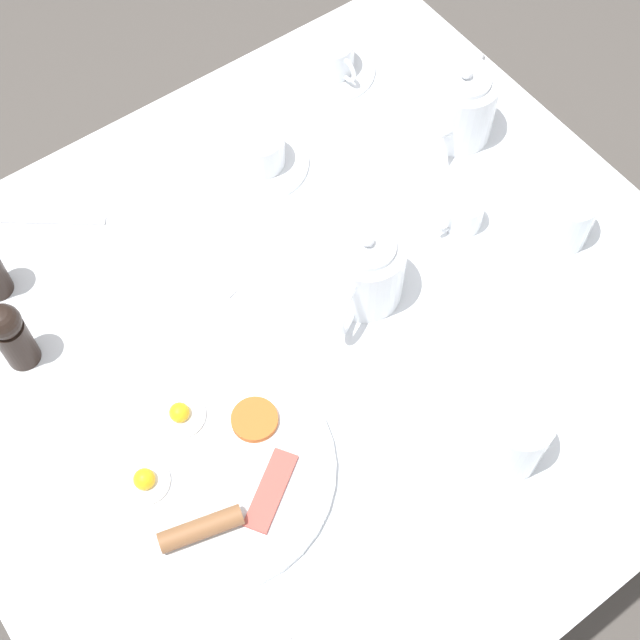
{
  "coord_description": "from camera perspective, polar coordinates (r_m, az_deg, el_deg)",
  "views": [
    {
      "loc": [
        0.36,
        0.49,
        1.83
      ],
      "look_at": [
        0.0,
        0.0,
        0.77
      ],
      "focal_mm": 50.0,
      "sensor_mm": 36.0,
      "label": 1
    }
  ],
  "objects": [
    {
      "name": "ground_plane",
      "position": [
        1.93,
        0.0,
        -11.49
      ],
      "size": [
        8.0,
        8.0,
        0.0
      ],
      "primitive_type": "plane",
      "color": "#4C4742"
    },
    {
      "name": "table",
      "position": [
        1.3,
        0.0,
        -2.01
      ],
      "size": [
        1.07,
        1.0,
        0.75
      ],
      "color": "silver",
      "rests_on": "ground_plane"
    },
    {
      "name": "breakfast_plate",
      "position": [
        1.15,
        -7.04,
        -9.48
      ],
      "size": [
        0.32,
        0.32,
        0.04
      ],
      "color": "white",
      "rests_on": "table"
    },
    {
      "name": "teapot_near",
      "position": [
        1.42,
        9.0,
        13.43
      ],
      "size": [
        0.18,
        0.11,
        0.13
      ],
      "rotation": [
        0.0,
        0.0,
        0.51
      ],
      "color": "white",
      "rests_on": "table"
    },
    {
      "name": "teapot_far",
      "position": [
        1.22,
        2.89,
        3.21
      ],
      "size": [
        0.18,
        0.12,
        0.13
      ],
      "rotation": [
        0.0,
        0.0,
        3.72
      ],
      "color": "white",
      "rests_on": "table"
    },
    {
      "name": "teacup_with_saucer_left",
      "position": [
        1.51,
        0.67,
        16.36
      ],
      "size": [
        0.15,
        0.15,
        0.06
      ],
      "color": "white",
      "rests_on": "table"
    },
    {
      "name": "teacup_with_saucer_right",
      "position": [
        1.38,
        -3.9,
        10.65
      ],
      "size": [
        0.15,
        0.15,
        0.06
      ],
      "color": "white",
      "rests_on": "table"
    },
    {
      "name": "water_glass_tall",
      "position": [
        1.13,
        12.37,
        -7.34
      ],
      "size": [
        0.08,
        0.08,
        0.11
      ],
      "color": "white",
      "rests_on": "table"
    },
    {
      "name": "wine_glass_spare",
      "position": [
        1.33,
        15.43,
        6.38
      ],
      "size": [
        0.08,
        0.08,
        0.09
      ],
      "color": "white",
      "rests_on": "table"
    },
    {
      "name": "creamer_jug",
      "position": [
        1.33,
        9.16,
        6.74
      ],
      "size": [
        0.08,
        0.06,
        0.05
      ],
      "color": "white",
      "rests_on": "table"
    },
    {
      "name": "salt_grinder",
      "position": [
        1.22,
        -19.17,
        -0.9
      ],
      "size": [
        0.05,
        0.05,
        0.12
      ],
      "color": "black",
      "rests_on": "table"
    },
    {
      "name": "fork_by_plate",
      "position": [
        1.3,
        -8.28,
        3.69
      ],
      "size": [
        0.05,
        0.17,
        0.0
      ],
      "rotation": [
        0.0,
        0.0,
        0.23
      ],
      "color": "silver",
      "rests_on": "table"
    },
    {
      "name": "spoon_for_tea",
      "position": [
        1.39,
        -16.69,
        6.16
      ],
      "size": [
        0.13,
        0.11,
        0.0
      ],
      "rotation": [
        0.0,
        0.0,
        4.06
      ],
      "color": "silver",
      "rests_on": "table"
    },
    {
      "name": "fork_spare",
      "position": [
        1.26,
        14.3,
        -1.02
      ],
      "size": [
        0.16,
        0.07,
        0.0
      ],
      "rotation": [
        0.0,
        0.0,
        1.24
      ],
      "color": "silver",
      "rests_on": "table"
    }
  ]
}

